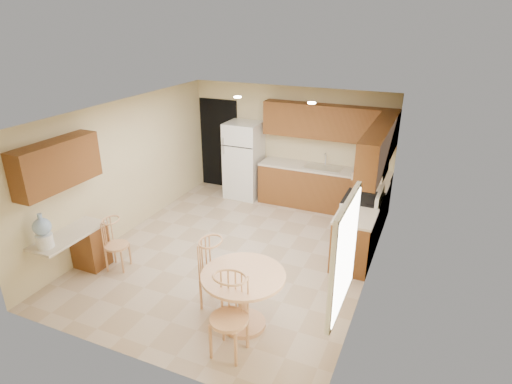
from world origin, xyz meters
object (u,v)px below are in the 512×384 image
at_px(refrigerator, 244,160).
at_px(water_crock, 43,232).
at_px(chair_desk, 112,242).
at_px(dining_table, 244,292).
at_px(stove, 361,220).
at_px(chair_table_b, 225,315).
at_px(chair_table_a, 212,271).

height_order(refrigerator, water_crock, refrigerator).
bearing_deg(chair_desk, dining_table, 67.84).
xyz_separation_m(stove, chair_desk, (-3.47, -2.47, 0.06)).
bearing_deg(chair_desk, refrigerator, 157.46).
xyz_separation_m(dining_table, chair_desk, (-2.49, 0.39, -0.00)).
relative_size(chair_table_b, water_crock, 2.02).
xyz_separation_m(dining_table, chair_table_b, (0.05, -0.63, 0.12)).
bearing_deg(chair_table_a, chair_desk, -100.21).
height_order(dining_table, chair_desk, chair_desk).
bearing_deg(refrigerator, dining_table, -65.12).
height_order(refrigerator, chair_desk, refrigerator).
distance_m(refrigerator, stove, 3.15).
bearing_deg(dining_table, stove, 70.98).
relative_size(stove, chair_table_b, 1.03).
height_order(chair_table_b, chair_desk, chair_table_b).
height_order(stove, chair_table_b, stove).
relative_size(stove, dining_table, 1.00).
relative_size(dining_table, water_crock, 2.08).
xyz_separation_m(refrigerator, stove, (2.88, -1.22, -0.39)).
xyz_separation_m(stove, chair_table_a, (-1.53, -2.70, 0.16)).
relative_size(chair_table_b, chair_desk, 1.22).
distance_m(dining_table, chair_table_a, 0.58).
distance_m(dining_table, chair_table_b, 0.64).
distance_m(dining_table, chair_desk, 2.52).
relative_size(refrigerator, chair_table_b, 1.61).
height_order(stove, chair_table_a, stove).
xyz_separation_m(chair_desk, water_crock, (-0.45, -0.83, 0.48)).
bearing_deg(chair_desk, water_crock, -41.72).
xyz_separation_m(stove, water_crock, (-3.92, -3.30, 0.54)).
distance_m(dining_table, water_crock, 3.01).
distance_m(chair_table_a, water_crock, 2.49).
height_order(chair_table_a, chair_table_b, chair_table_b).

